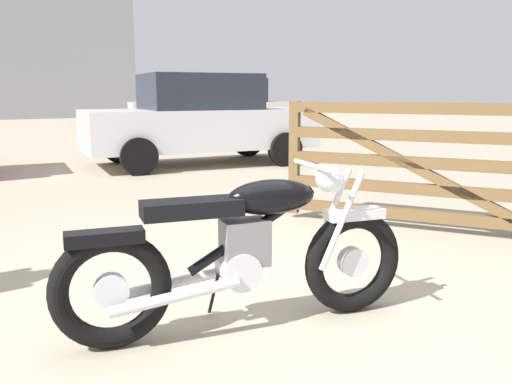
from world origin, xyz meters
The scene contains 5 objects.
ground_plane centered at (0.00, 0.00, 0.00)m, with size 80.00×80.00×0.00m, color tan.
vintage_motorcycle centered at (-0.31, -0.14, 0.45)m, with size 2.08×0.67×0.94m.
timber_gate centered at (2.30, 0.95, 0.70)m, with size 1.63×2.11×1.60m.
white_estate_far centered at (4.49, 11.97, 0.94)m, with size 4.92×2.54×1.74m.
pale_sedan_back centered at (2.12, 6.68, 0.84)m, with size 4.28×2.08×1.67m.
Camera 1 is at (-1.60, -2.78, 1.34)m, focal length 37.83 mm.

